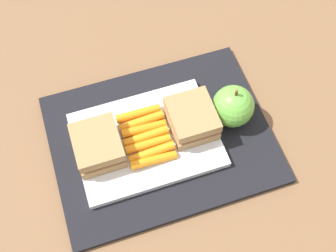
% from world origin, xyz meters
% --- Properties ---
extents(ground_plane, '(2.40, 2.40, 0.00)m').
position_xyz_m(ground_plane, '(0.00, 0.00, 0.00)').
color(ground_plane, brown).
extents(lunchbag_mat, '(0.36, 0.28, 0.01)m').
position_xyz_m(lunchbag_mat, '(0.00, 0.00, 0.01)').
color(lunchbag_mat, black).
rests_on(lunchbag_mat, ground_plane).
extents(food_tray, '(0.23, 0.17, 0.01)m').
position_xyz_m(food_tray, '(-0.03, 0.00, 0.02)').
color(food_tray, white).
rests_on(food_tray, lunchbag_mat).
extents(sandwich_half_left, '(0.07, 0.08, 0.04)m').
position_xyz_m(sandwich_half_left, '(-0.10, 0.00, 0.04)').
color(sandwich_half_left, '#9E7A4C').
rests_on(sandwich_half_left, food_tray).
extents(sandwich_half_right, '(0.07, 0.08, 0.04)m').
position_xyz_m(sandwich_half_right, '(0.05, 0.00, 0.04)').
color(sandwich_half_right, '#9E7A4C').
rests_on(sandwich_half_right, food_tray).
extents(carrot_sticks_bundle, '(0.08, 0.10, 0.02)m').
position_xyz_m(carrot_sticks_bundle, '(-0.02, -0.00, 0.03)').
color(carrot_sticks_bundle, orange).
rests_on(carrot_sticks_bundle, food_tray).
extents(apple, '(0.07, 0.07, 0.08)m').
position_xyz_m(apple, '(0.12, -0.00, 0.05)').
color(apple, '#66B742').
rests_on(apple, lunchbag_mat).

